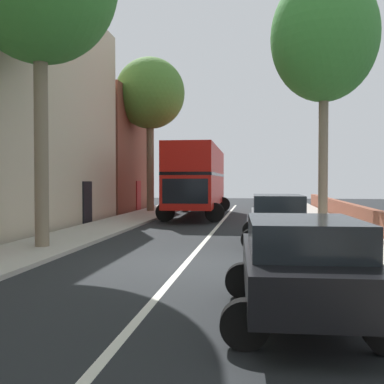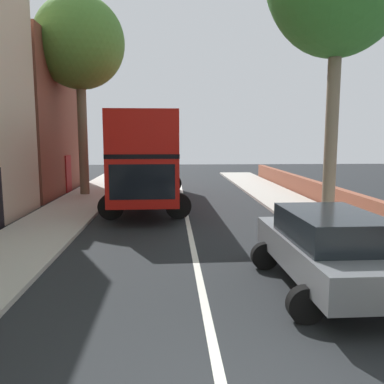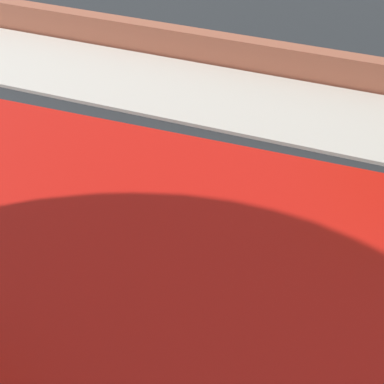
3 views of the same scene
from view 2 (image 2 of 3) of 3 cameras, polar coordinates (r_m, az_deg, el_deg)
name	(u,v)px [view 2 (image 2 of 3)]	position (r m, az deg, el deg)	size (l,w,h in m)	color
double_decker_bus	(148,154)	(18.85, -6.40, 5.52)	(3.74, 11.26, 4.06)	#B6130D
parked_car_grey_right_1	(327,246)	(8.47, 18.82, -7.42)	(2.45, 4.48, 1.67)	slate
street_tree_left_4	(79,44)	(22.26, -15.91, 19.83)	(4.58, 4.58, 10.12)	brown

